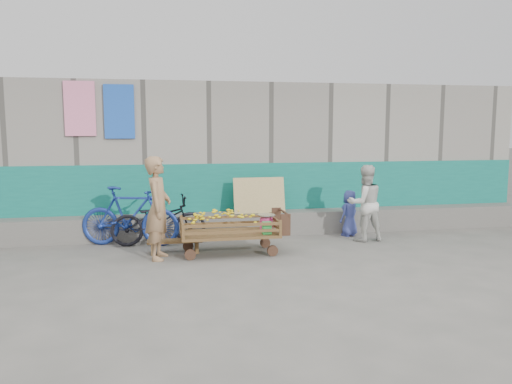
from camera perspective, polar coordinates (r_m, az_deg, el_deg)
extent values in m
plane|color=#585751|center=(7.63, 1.43, -8.61)|extent=(80.00, 80.00, 0.00)
cube|color=gray|center=(11.39, -2.96, 4.31)|extent=(12.00, 3.00, 3.00)
cube|color=#126A5F|center=(9.97, -1.73, -0.72)|extent=(12.00, 0.03, 1.40)
cube|color=#5E5C57|center=(9.82, -1.50, -3.66)|extent=(12.00, 0.50, 0.45)
cube|color=tan|center=(9.66, 0.37, -0.39)|extent=(1.00, 0.19, 0.68)
cube|color=pink|center=(9.84, -19.49, 8.98)|extent=(0.55, 0.03, 1.00)
cube|color=blue|center=(9.76, -15.36, 8.86)|extent=(0.55, 0.03, 1.00)
cube|color=brown|center=(8.37, -3.05, -4.80)|extent=(1.62, 0.81, 0.04)
cylinder|color=#382018|center=(8.08, -7.52, -7.10)|extent=(0.18, 0.05, 0.18)
cube|color=brown|center=(7.91, -8.32, -4.49)|extent=(0.04, 0.04, 0.25)
cylinder|color=#382018|center=(8.66, -7.76, -6.14)|extent=(0.18, 0.05, 0.18)
cube|color=brown|center=(8.65, -8.55, -3.48)|extent=(0.04, 0.04, 0.25)
cylinder|color=#382018|center=(8.26, 1.91, -6.72)|extent=(0.18, 0.05, 0.18)
cube|color=brown|center=(8.12, 2.79, -4.11)|extent=(0.04, 0.04, 0.25)
cylinder|color=#382018|center=(8.83, 1.06, -5.81)|extent=(0.18, 0.05, 0.18)
cube|color=brown|center=(8.85, 1.64, -3.16)|extent=(0.04, 0.04, 0.25)
cube|color=brown|center=(7.99, -2.68, -4.57)|extent=(1.56, 0.04, 0.04)
cube|color=brown|center=(7.96, -2.69, -3.81)|extent=(1.56, 0.04, 0.04)
cube|color=brown|center=(8.72, -3.40, -3.57)|extent=(1.56, 0.04, 0.04)
cube|color=brown|center=(8.70, -3.40, -2.87)|extent=(1.56, 0.04, 0.04)
cube|color=brown|center=(8.28, -8.44, -4.21)|extent=(0.04, 0.75, 0.04)
cube|color=brown|center=(8.26, -8.45, -3.48)|extent=(0.04, 0.75, 0.04)
cube|color=brown|center=(8.49, 2.19, -3.85)|extent=(0.04, 0.75, 0.04)
cube|color=brown|center=(8.47, 2.19, -3.14)|extent=(0.04, 0.75, 0.04)
cylinder|color=#382018|center=(8.49, 3.26, -2.32)|extent=(0.04, 0.72, 0.04)
cube|color=#382018|center=(8.82, 2.33, -2.96)|extent=(0.16, 0.04, 0.36)
cube|color=#382018|center=(8.18, 3.39, -3.77)|extent=(0.16, 0.04, 0.36)
ellipsoid|color=#FFF31D|center=(8.32, -3.68, -3.34)|extent=(1.17, 0.63, 0.40)
cylinder|color=#FC3E94|center=(8.45, 1.18, -3.71)|extent=(0.22, 0.22, 0.23)
cylinder|color=silver|center=(8.43, 1.18, -2.88)|extent=(0.03, 0.03, 0.05)
cylinder|color=silver|center=(8.42, 1.18, -2.63)|extent=(0.31, 0.31, 0.02)
cube|color=green|center=(8.20, 1.24, -4.12)|extent=(0.14, 0.11, 0.20)
cube|color=brown|center=(8.53, -9.27, -5.54)|extent=(0.91, 0.27, 0.04)
cube|color=brown|center=(8.56, -11.71, -6.37)|extent=(0.05, 0.25, 0.18)
cube|color=brown|center=(8.57, -6.81, -6.24)|extent=(0.05, 0.25, 0.18)
imported|color=#99734E|center=(8.10, -11.12, -1.81)|extent=(0.50, 0.67, 1.65)
imported|color=silver|center=(9.47, 12.33, -1.25)|extent=(0.73, 0.59, 1.42)
imported|color=#36418F|center=(9.89, 10.64, -2.39)|extent=(0.52, 0.48, 0.90)
imported|color=black|center=(9.16, -11.04, -3.19)|extent=(1.73, 0.73, 0.89)
imported|color=navy|center=(9.16, -14.20, -2.71)|extent=(1.85, 0.95, 1.07)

